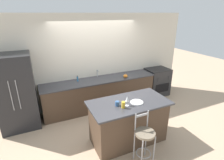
# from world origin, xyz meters

# --- Properties ---
(ground_plane) EXTENTS (18.00, 18.00, 0.00)m
(ground_plane) POSITION_xyz_m (0.00, 0.00, 0.00)
(ground_plane) COLOR tan
(wall_back) EXTENTS (6.00, 0.07, 2.70)m
(wall_back) POSITION_xyz_m (0.00, 0.73, 1.35)
(wall_back) COLOR beige
(wall_back) RESTS_ON ground_plane
(back_counter) EXTENTS (3.35, 0.71, 0.90)m
(back_counter) POSITION_xyz_m (0.00, 0.39, 0.45)
(back_counter) COLOR #4C3828
(back_counter) RESTS_ON ground_plane
(sink_faucet) EXTENTS (0.02, 0.13, 0.22)m
(sink_faucet) POSITION_xyz_m (0.00, 0.60, 1.04)
(sink_faucet) COLOR #ADAFB5
(sink_faucet) RESTS_ON back_counter
(kitchen_island) EXTENTS (1.68, 0.87, 0.96)m
(kitchen_island) POSITION_xyz_m (0.01, -1.29, 0.48)
(kitchen_island) COLOR #4C3828
(kitchen_island) RESTS_ON ground_plane
(refrigerator) EXTENTS (0.85, 0.80, 1.85)m
(refrigerator) POSITION_xyz_m (-2.16, 0.32, 0.92)
(refrigerator) COLOR #232326
(refrigerator) RESTS_ON ground_plane
(oven_range) EXTENTS (0.77, 0.63, 0.93)m
(oven_range) POSITION_xyz_m (2.10, 0.40, 0.46)
(oven_range) COLOR #28282B
(oven_range) RESTS_ON ground_plane
(bar_stool_near) EXTENTS (0.37, 0.37, 1.03)m
(bar_stool_near) POSITION_xyz_m (-0.03, -1.95, 0.55)
(bar_stool_near) COLOR #99999E
(bar_stool_near) RESTS_ON ground_plane
(dinner_plate) EXTENTS (0.27, 0.27, 0.02)m
(dinner_plate) POSITION_xyz_m (0.15, -1.37, 0.97)
(dinner_plate) COLOR white
(dinner_plate) RESTS_ON kitchen_island
(wine_glass) EXTENTS (0.08, 0.08, 0.21)m
(wine_glass) POSITION_xyz_m (-0.10, -1.40, 1.11)
(wine_glass) COLOR white
(wine_glass) RESTS_ON kitchen_island
(coffee_mug) EXTENTS (0.12, 0.09, 0.09)m
(coffee_mug) POSITION_xyz_m (-0.28, -1.32, 1.01)
(coffee_mug) COLOR #335689
(coffee_mug) RESTS_ON kitchen_island
(tumbler_cup) EXTENTS (0.07, 0.07, 0.13)m
(tumbler_cup) POSITION_xyz_m (-0.21, -1.44, 1.03)
(tumbler_cup) COLOR gold
(tumbler_cup) RESTS_ON kitchen_island
(pumpkin_decoration) EXTENTS (0.12, 0.12, 0.12)m
(pumpkin_decoration) POSITION_xyz_m (0.73, 0.19, 0.95)
(pumpkin_decoration) COLOR orange
(pumpkin_decoration) RESTS_ON back_counter
(soap_bottle) EXTENTS (0.05, 0.05, 0.17)m
(soap_bottle) POSITION_xyz_m (-0.63, 0.49, 0.97)
(soap_bottle) COLOR teal
(soap_bottle) RESTS_ON back_counter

